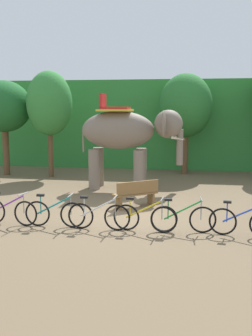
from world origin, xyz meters
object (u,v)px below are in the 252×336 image
tree_right (49,104)px  bike_yellow (145,217)px  bike_teal (55,213)px  tree_left (186,106)px  bike_blue (243,222)px  tree_center_right (4,107)px  wooden_bench (136,193)px  bike_white (99,216)px  bike_green (183,218)px  elephant (126,134)px  bike_purple (9,211)px

tree_right → bike_yellow: (5.35, -7.79, -3.02)m
tree_right → bike_teal: 8.82m
tree_left → bike_blue: 10.23m
tree_center_right → bike_blue: tree_center_right is taller
tree_center_right → wooden_bench: tree_center_right is taller
tree_right → bike_white: 9.34m
bike_white → tree_right: bearing=117.7°
bike_blue → tree_right: bearing=135.1°
tree_center_right → bike_green: tree_center_right is taller
tree_right → bike_yellow: bearing=-55.6°
elephant → bike_white: size_ratio=2.42×
bike_blue → wooden_bench: (-3.08, 2.57, 0.09)m
bike_green → bike_purple: bearing=-179.5°
bike_purple → bike_blue: bearing=-0.5°
tree_right → bike_green: (6.35, -7.72, -3.02)m
tree_left → elephant: (-2.23, -4.00, -1.10)m
tree_right → bike_white: tree_right is taller
elephant → tree_right: bearing=151.3°
tree_center_right → bike_blue: 13.28m
tree_center_right → bike_purple: 9.33m
bike_green → bike_blue: same height
bike_yellow → bike_blue: size_ratio=1.00×
wooden_bench → bike_blue: bearing=-39.9°
tree_left → wooden_bench: bearing=-101.2°
tree_center_right → wooden_bench: bearing=-37.6°
tree_center_right → bike_yellow: tree_center_right is taller
elephant → bike_white: 5.96m
bike_yellow → wooden_bench: 2.62m
tree_left → bike_white: bearing=-102.0°
tree_left → wooden_bench: size_ratio=3.34×
bike_teal → bike_yellow: bearing=-0.6°
tree_right → bike_blue: 11.48m
tree_center_right → tree_right: tree_right is taller
tree_center_right → elephant: size_ratio=1.09×
bike_teal → bike_blue: 4.97m
bike_purple → bike_white: (2.56, -0.06, 0.00)m
bike_green → tree_center_right: bearing=137.5°
bike_purple → bike_yellow: 3.80m
bike_teal → tree_center_right: bearing=123.0°
elephant → wooden_bench: bearing=-75.0°
tree_right → bike_blue: tree_right is taller
bike_teal → bike_blue: bearing=-0.5°
tree_left → bike_teal: (-3.29, -9.62, -2.91)m
bike_white → bike_yellow: bearing=1.3°
bike_teal → bike_yellow: size_ratio=1.00×
tree_center_right → tree_left: bearing=10.8°
bike_blue → wooden_bench: 4.02m
bike_yellow → tree_left: bearing=85.2°
bike_green → bike_blue: 1.50m
tree_left → bike_white: tree_left is taller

